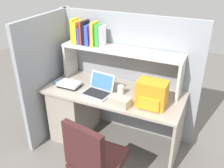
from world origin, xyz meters
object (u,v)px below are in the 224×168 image
at_px(paper_cup, 121,90).
at_px(office_chair, 96,167).
at_px(laptop, 99,89).
at_px(backpack, 152,94).
at_px(computer_mouse, 58,81).
at_px(tissue_box, 120,102).

height_order(paper_cup, office_chair, office_chair).
distance_m(laptop, backpack, 0.63).
xyz_separation_m(backpack, computer_mouse, (-1.20, 0.04, -0.12)).
xyz_separation_m(laptop, computer_mouse, (-0.58, 0.02, -0.03)).
distance_m(paper_cup, tissue_box, 0.25).
relative_size(tissue_box, office_chair, 0.24).
bearing_deg(tissue_box, backpack, 32.99).
distance_m(laptop, computer_mouse, 0.58).
xyz_separation_m(computer_mouse, office_chair, (0.91, -0.75, -0.35)).
distance_m(backpack, computer_mouse, 1.21).
bearing_deg(computer_mouse, laptop, 4.43).
distance_m(backpack, paper_cup, 0.40).
bearing_deg(backpack, tissue_box, -155.89).
xyz_separation_m(laptop, backpack, (0.62, -0.02, 0.09)).
height_order(computer_mouse, office_chair, office_chair).
xyz_separation_m(backpack, office_chair, (-0.29, -0.71, -0.47)).
relative_size(laptop, computer_mouse, 3.26).
relative_size(laptop, office_chair, 0.36).
distance_m(laptop, office_chair, 0.89).
xyz_separation_m(laptop, office_chair, (0.33, -0.73, -0.39)).
height_order(computer_mouse, paper_cup, paper_cup).
bearing_deg(tissue_box, laptop, 163.72).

